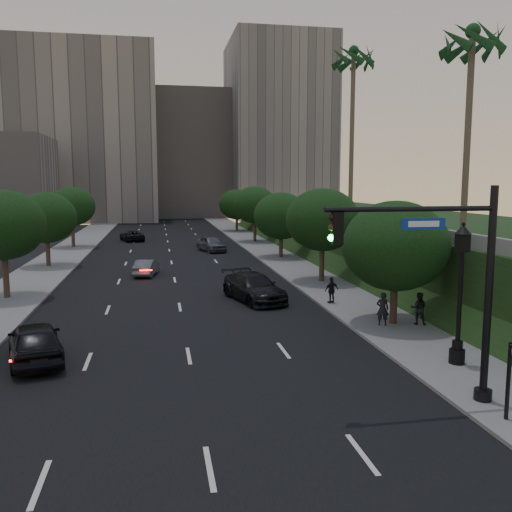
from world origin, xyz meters
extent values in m
plane|color=black|center=(0.00, 0.00, 0.00)|extent=(160.00, 160.00, 0.00)
cube|color=black|center=(0.00, 30.00, 0.01)|extent=(16.00, 140.00, 0.02)
cube|color=slate|center=(10.25, 30.00, 0.07)|extent=(4.50, 140.00, 0.15)
cube|color=slate|center=(-10.25, 30.00, 0.07)|extent=(4.50, 140.00, 0.15)
cube|color=black|center=(22.00, 28.00, 2.00)|extent=(18.00, 90.00, 4.00)
cube|color=slate|center=(13.50, 28.00, 4.35)|extent=(0.35, 90.00, 0.70)
cube|color=gray|center=(-14.00, 92.00, 16.00)|extent=(26.00, 20.00, 32.00)
cube|color=#9C958F|center=(6.00, 102.00, 13.00)|extent=(22.00, 18.00, 26.00)
cube|color=gray|center=(24.00, 96.00, 18.00)|extent=(20.00, 22.00, 36.00)
cylinder|color=#38281C|center=(10.30, 8.00, 1.43)|extent=(0.36, 0.36, 2.86)
ellipsoid|color=black|center=(10.30, 8.00, 4.03)|extent=(5.20, 5.20, 4.42)
cylinder|color=#38281C|center=(10.30, 20.00, 1.61)|extent=(0.36, 0.36, 3.21)
ellipsoid|color=black|center=(10.30, 20.00, 4.53)|extent=(5.20, 5.20, 4.42)
cylinder|color=#38281C|center=(10.30, 33.00, 1.43)|extent=(0.36, 0.36, 2.86)
ellipsoid|color=black|center=(10.30, 33.00, 4.03)|extent=(5.20, 5.20, 4.42)
cylinder|color=#38281C|center=(10.30, 47.00, 1.61)|extent=(0.36, 0.36, 3.21)
ellipsoid|color=black|center=(10.30, 47.00, 4.53)|extent=(5.20, 5.20, 4.42)
cylinder|color=#38281C|center=(10.30, 62.00, 1.43)|extent=(0.36, 0.36, 2.86)
ellipsoid|color=black|center=(10.30, 62.00, 4.03)|extent=(5.20, 5.20, 4.42)
cylinder|color=#38281C|center=(-10.30, 18.00, 1.63)|extent=(0.36, 0.36, 3.26)
ellipsoid|color=black|center=(-10.30, 18.00, 4.59)|extent=(5.00, 5.00, 4.25)
cylinder|color=#38281C|center=(-10.30, 31.00, 1.50)|extent=(0.36, 0.36, 2.99)
ellipsoid|color=black|center=(-10.30, 31.00, 4.22)|extent=(5.00, 5.00, 4.25)
cylinder|color=#38281C|center=(-10.30, 45.00, 1.63)|extent=(0.36, 0.36, 3.26)
ellipsoid|color=black|center=(-10.30, 45.00, 4.59)|extent=(5.00, 5.00, 4.25)
cylinder|color=#4C4233|center=(17.50, 14.00, 10.00)|extent=(0.40, 0.40, 12.00)
cylinder|color=#4C4233|center=(16.00, 30.00, 11.25)|extent=(0.40, 0.40, 14.50)
cylinder|color=black|center=(9.03, -1.58, 3.50)|extent=(0.24, 0.24, 7.00)
cylinder|color=black|center=(9.03, -1.58, 0.25)|extent=(0.56, 0.56, 0.50)
cylinder|color=black|center=(6.33, -1.58, 6.30)|extent=(5.40, 0.16, 0.16)
cube|color=black|center=(4.03, -1.58, 5.75)|extent=(0.32, 0.22, 0.95)
sphere|color=black|center=(3.85, -1.58, 6.08)|extent=(0.20, 0.20, 0.20)
sphere|color=#3F2B0A|center=(3.85, -1.58, 5.78)|extent=(0.20, 0.20, 0.20)
sphere|color=#19F24C|center=(3.85, -1.58, 5.48)|extent=(0.20, 0.20, 0.20)
cube|color=navy|center=(6.73, -1.58, 5.85)|extent=(1.40, 0.05, 0.35)
cylinder|color=black|center=(10.14, 1.86, 0.35)|extent=(0.60, 0.60, 0.70)
cylinder|color=black|center=(10.14, 1.86, 0.85)|extent=(0.40, 0.40, 0.40)
cylinder|color=black|center=(10.14, 1.86, 2.80)|extent=(0.18, 0.18, 3.60)
cube|color=black|center=(10.14, 1.86, 4.85)|extent=(0.42, 0.42, 0.70)
cone|color=black|center=(10.14, 1.86, 5.35)|extent=(0.64, 0.64, 0.35)
sphere|color=black|center=(10.14, 1.86, 5.55)|extent=(0.14, 0.14, 0.14)
cylinder|color=black|center=(8.87, -3.01, 1.25)|extent=(0.12, 0.12, 2.50)
imported|color=black|center=(-6.03, 5.42, 0.83)|extent=(3.13, 5.19, 1.65)
imported|color=#56575C|center=(-2.07, 25.38, 0.63)|extent=(2.05, 4.04, 1.27)
imported|color=black|center=(-4.32, 51.37, 0.67)|extent=(3.47, 5.23, 1.33)
imported|color=black|center=(4.49, 14.99, 0.83)|extent=(3.73, 6.11, 1.66)
imported|color=#4D4F54|center=(4.30, 39.38, 0.81)|extent=(3.21, 5.10, 1.62)
imported|color=black|center=(9.60, 7.70, 0.97)|extent=(0.68, 0.54, 1.64)
imported|color=black|center=(11.43, 7.56, 0.95)|extent=(0.97, 0.89, 1.61)
imported|color=black|center=(8.72, 12.94, 0.92)|extent=(0.97, 0.63, 1.53)
camera|label=1|loc=(-1.12, -16.65, 7.05)|focal=38.00mm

